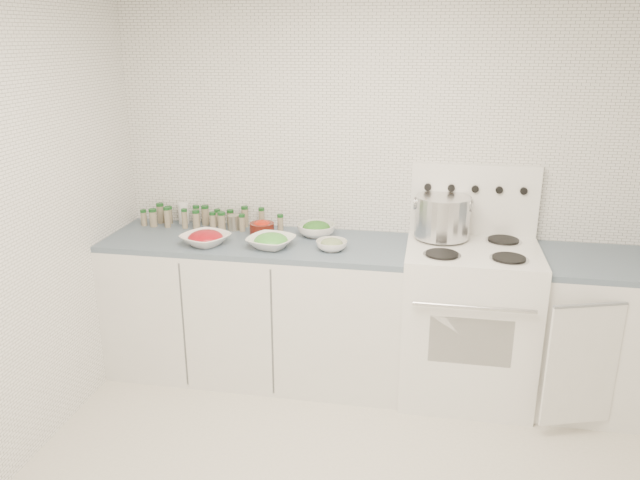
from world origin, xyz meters
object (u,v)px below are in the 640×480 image
(stove, at_px, (468,316))
(bowl_tomato, at_px, (206,238))
(bowl_snowpea, at_px, (271,241))
(stock_pot, at_px, (442,215))

(stove, height_order, bowl_tomato, stove)
(bowl_snowpea, bearing_deg, stock_pot, 14.27)
(stove, bearing_deg, stock_pot, 143.85)
(stock_pot, bearing_deg, stove, -36.15)
(stove, height_order, stock_pot, stove)
(stock_pot, height_order, bowl_tomato, stock_pot)
(stove, bearing_deg, bowl_tomato, -175.02)
(stock_pot, distance_m, bowl_tomato, 1.42)
(bowl_tomato, bearing_deg, stove, 4.98)
(stove, distance_m, bowl_snowpea, 1.26)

